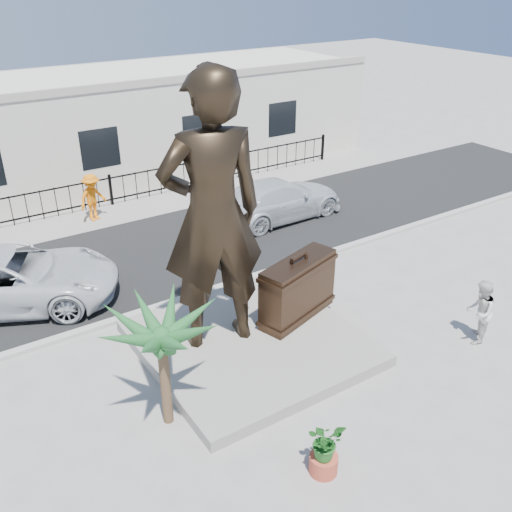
{
  "coord_description": "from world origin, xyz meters",
  "views": [
    {
      "loc": [
        -6.92,
        -8.63,
        8.84
      ],
      "look_at": [
        0.0,
        2.0,
        2.3
      ],
      "focal_mm": 40.0,
      "sensor_mm": 36.0,
      "label": 1
    }
  ],
  "objects_px": {
    "statue": "(212,215)",
    "tourist": "(480,312)",
    "suitcase": "(298,289)",
    "car_white": "(9,278)"
  },
  "relations": [
    {
      "from": "statue",
      "to": "car_white",
      "type": "relative_size",
      "value": 1.12
    },
    {
      "from": "statue",
      "to": "tourist",
      "type": "xyz_separation_m",
      "value": [
        5.8,
        -3.46,
        -2.81
      ]
    },
    {
      "from": "statue",
      "to": "car_white",
      "type": "bearing_deg",
      "value": -40.62
    },
    {
      "from": "statue",
      "to": "car_white",
      "type": "xyz_separation_m",
      "value": [
        -3.93,
        5.0,
        -2.83
      ]
    },
    {
      "from": "statue",
      "to": "tourist",
      "type": "relative_size",
      "value": 3.87
    },
    {
      "from": "statue",
      "to": "tourist",
      "type": "bearing_deg",
      "value": 160.39
    },
    {
      "from": "suitcase",
      "to": "car_white",
      "type": "distance_m",
      "value": 8.22
    },
    {
      "from": "statue",
      "to": "car_white",
      "type": "distance_m",
      "value": 6.97
    },
    {
      "from": "statue",
      "to": "tourist",
      "type": "height_order",
      "value": "statue"
    },
    {
      "from": "suitcase",
      "to": "statue",
      "type": "bearing_deg",
      "value": 154.71
    }
  ]
}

